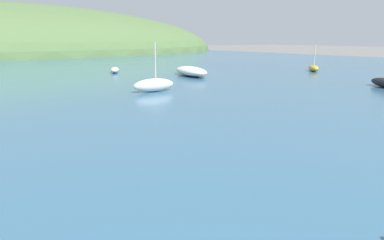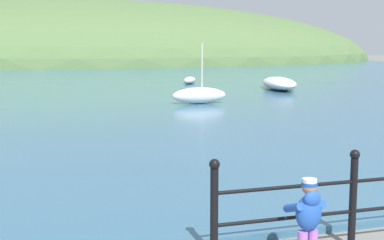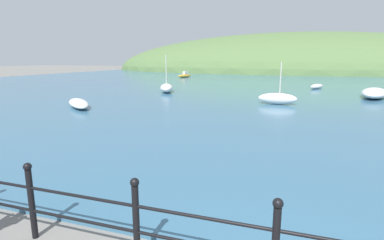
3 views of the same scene
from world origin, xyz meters
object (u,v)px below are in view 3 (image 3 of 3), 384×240
at_px(boat_red_dinghy, 374,93).
at_px(boat_mid_harbor, 79,103).
at_px(boat_far_right, 277,98).
at_px(boat_green_fishing, 185,75).
at_px(boat_far_left, 166,88).
at_px(boat_white_sailboat, 317,86).

xyz_separation_m(boat_red_dinghy, boat_mid_harbor, (-16.27, -9.80, -0.11)).
xyz_separation_m(boat_far_right, boat_green_fishing, (-13.74, 22.02, -0.06)).
height_order(boat_far_right, boat_green_fishing, boat_far_right).
xyz_separation_m(boat_far_left, boat_far_right, (8.62, -3.77, -0.01)).
xyz_separation_m(boat_far_right, boat_mid_harbor, (-10.20, -4.59, -0.13)).
distance_m(boat_red_dinghy, boat_white_sailboat, 6.26).
bearing_deg(boat_far_right, boat_mid_harbor, -155.79).
height_order(boat_green_fishing, boat_mid_harbor, boat_green_fishing).
bearing_deg(boat_far_right, boat_far_left, 156.38).
distance_m(boat_far_left, boat_white_sailboat, 13.27).
relative_size(boat_far_left, boat_mid_harbor, 0.95).
bearing_deg(boat_far_left, boat_mid_harbor, -100.73).
bearing_deg(boat_far_right, boat_white_sailboat, 75.20).
height_order(boat_far_right, boat_white_sailboat, boat_far_right).
height_order(boat_red_dinghy, boat_mid_harbor, boat_red_dinghy).
bearing_deg(boat_white_sailboat, boat_far_right, -104.80).
distance_m(boat_far_left, boat_green_fishing, 18.96).
relative_size(boat_green_fishing, boat_mid_harbor, 1.00).
bearing_deg(boat_far_left, boat_red_dinghy, 5.61).
height_order(boat_red_dinghy, boat_far_left, boat_far_left).
bearing_deg(boat_white_sailboat, boat_red_dinghy, -58.41).
distance_m(boat_red_dinghy, boat_far_left, 14.75).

